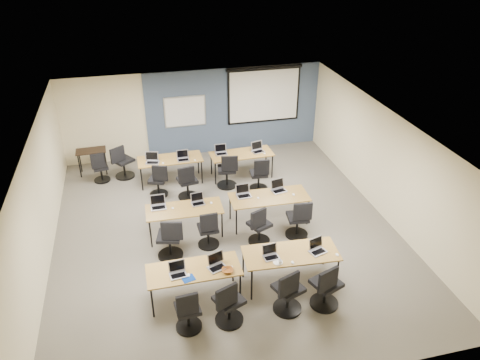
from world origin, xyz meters
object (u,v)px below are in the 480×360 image
object	(u,v)px
training_table_front_right	(291,254)
task_chair_1	(229,306)
laptop_0	(178,272)
task_chair_5	(208,232)
laptop_4	(158,204)
task_chair_2	(288,294)
laptop_9	(183,157)
laptop_11	(258,149)
task_chair_10	(227,173)
spare_chair_b	(100,170)
training_table_back_left	(170,160)
utility_table	(91,153)
laptop_6	(243,193)
training_table_mid_right	(269,198)
task_chair_7	(299,222)
task_chair_9	(187,184)
task_chair_4	(170,241)
task_chair_3	(326,289)
laptop_8	(152,160)
training_table_back_right	(242,155)
laptop_7	(278,188)
task_chair_6	(259,228)
spare_chair_a	(123,164)
laptop_2	(271,254)
training_table_front_left	(194,271)
laptop_3	(317,248)
task_chair_8	(159,183)
training_table_mid_left	(184,210)
laptop_1	(217,264)
task_chair_0	(188,314)
projector_screen	(264,92)
whiteboard	(185,112)
task_chair_11	(259,177)
laptop_10	(221,151)

from	to	relation	value
training_table_front_right	task_chair_1	xyz separation A→B (m)	(-1.47, -0.84, -0.27)
laptop_0	task_chair_5	bearing A→B (deg)	55.87
laptop_4	task_chair_2	bearing A→B (deg)	-56.17
laptop_9	laptop_11	distance (m)	2.17
task_chair_10	spare_chair_b	xyz separation A→B (m)	(-3.44, 1.15, -0.04)
training_table_back_left	laptop_9	size ratio (longest dim) A/B	5.40
utility_table	laptop_4	bearing A→B (deg)	-67.15
training_table_front_right	laptop_6	xyz separation A→B (m)	(-0.38, 2.40, 0.11)
training_table_mid_right	laptop_6	xyz separation A→B (m)	(-0.59, 0.20, 0.11)
task_chair_7	task_chair_9	xyz separation A→B (m)	(-2.27, 2.36, 0.00)
task_chair_10	task_chair_4	bearing A→B (deg)	-114.87
laptop_6	task_chair_9	bearing A→B (deg)	127.01
task_chair_3	laptop_8	world-z (taller)	task_chair_3
utility_table	laptop_6	bearing A→B (deg)	-45.46
training_table_back_right	task_chair_1	xyz separation A→B (m)	(-1.61, -5.51, -0.26)
task_chair_4	laptop_11	world-z (taller)	task_chair_4
task_chair_9	laptop_7	bearing A→B (deg)	-43.75
task_chair_5	task_chair_6	world-z (taller)	task_chair_6
task_chair_7	spare_chair_b	size ratio (longest dim) A/B	1.07
laptop_7	spare_chair_a	world-z (taller)	spare_chair_a
training_table_front_right	laptop_7	world-z (taller)	laptop_7
laptop_2	laptop_4	size ratio (longest dim) A/B	0.86
training_table_mid_right	laptop_8	distance (m)	3.63
training_table_mid_right	task_chair_4	xyz separation A→B (m)	(-2.50, -0.84, -0.26)
training_table_front_left	training_table_back_left	world-z (taller)	same
training_table_back_left	task_chair_9	xyz separation A→B (m)	(0.33, -1.03, -0.26)
laptop_3	laptop_0	bearing A→B (deg)	163.29
laptop_0	laptop_3	bearing A→B (deg)	-5.28
task_chair_7	task_chair_8	world-z (taller)	task_chair_7
training_table_front_right	training_table_mid_left	bearing A→B (deg)	134.79
training_table_front_right	laptop_1	size ratio (longest dim) A/B	5.61
task_chair_3	task_chair_0	bearing A→B (deg)	158.46
spare_chair_a	projector_screen	bearing A→B (deg)	-21.18
training_table_back_right	laptop_11	distance (m)	0.50
training_table_back_right	laptop_8	bearing A→B (deg)	176.91
laptop_0	task_chair_1	distance (m)	1.16
training_table_front_left	whiteboard	bearing A→B (deg)	83.06
task_chair_0	spare_chair_b	size ratio (longest dim) A/B	1.03
laptop_11	task_chair_9	bearing A→B (deg)	-171.50
laptop_3	task_chair_11	distance (m)	3.85
whiteboard	training_table_back_left	distance (m)	1.96
training_table_back_left	laptop_10	size ratio (longest dim) A/B	5.31
laptop_8	laptop_4	bearing A→B (deg)	-75.56
laptop_2	laptop_4	distance (m)	3.12
task_chair_4	utility_table	distance (m)	4.86
whiteboard	laptop_4	distance (m)	4.35
task_chair_10	spare_chair_a	bearing A→B (deg)	165.40
task_chair_8	task_chair_9	world-z (taller)	task_chair_9
task_chair_4	task_chair_9	distance (m)	2.54
training_table_front_left	task_chair_2	bearing A→B (deg)	-25.17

